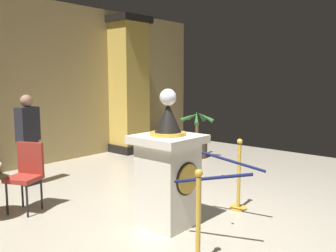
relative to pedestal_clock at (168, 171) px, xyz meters
name	(u,v)px	position (x,y,z in m)	size (l,w,h in m)	color
ground_plane	(192,219)	(0.34, -0.13, -0.69)	(10.26, 10.26, 0.00)	#B2A893
back_wall	(24,83)	(0.34, 4.23, 1.06)	(10.26, 0.16, 3.49)	tan
pedestal_clock	(168,171)	(0.00, 0.00, 0.00)	(0.76, 0.76, 1.73)	silver
stanchion_near	(198,233)	(-0.59, -0.91, -0.35)	(0.24, 0.24, 0.99)	gold
stanchion_far	(239,185)	(1.06, -0.40, -0.34)	(0.24, 0.24, 1.02)	gold
velvet_rope	(223,169)	(0.23, -0.65, 0.10)	(1.12, 1.10, 0.22)	#141947
column_right	(128,86)	(2.87, 3.87, 0.97)	(0.93, 0.93, 3.35)	black
potted_palm_right	(197,143)	(3.42, 2.09, -0.35)	(0.74, 0.75, 1.14)	#4C3828
bystander_guest	(28,138)	(-0.29, 2.97, 0.14)	(0.39, 0.28, 1.58)	#26262D
cafe_chair_red	(27,171)	(-0.93, 1.82, -0.12)	(0.53, 0.53, 0.96)	black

